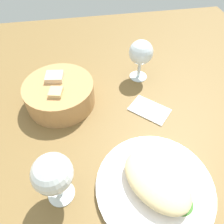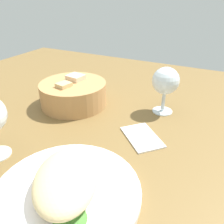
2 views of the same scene
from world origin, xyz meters
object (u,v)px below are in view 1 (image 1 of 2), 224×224
at_px(bread_basket, 60,94).
at_px(folded_napkin, 149,109).
at_px(wine_glass_far, 53,175).
at_px(plate, 155,186).
at_px(wine_glass_near, 141,54).

height_order(bread_basket, folded_napkin, bread_basket).
relative_size(bread_basket, wine_glass_far, 1.43).
xyz_separation_m(wine_glass_far, folded_napkin, (0.20, -0.26, -0.09)).
relative_size(plate, wine_glass_far, 1.86).
bearing_deg(bread_basket, plate, -146.80).
height_order(plate, wine_glass_near, wine_glass_near).
distance_m(wine_glass_near, wine_glass_far, 0.44).
xyz_separation_m(bread_basket, wine_glass_near, (0.08, -0.26, 0.05)).
height_order(bread_basket, wine_glass_near, wine_glass_near).
distance_m(wine_glass_near, folded_napkin, 0.18).
height_order(plate, bread_basket, bread_basket).
xyz_separation_m(plate, bread_basket, (0.30, 0.20, 0.03)).
distance_m(plate, folded_napkin, 0.23).
height_order(wine_glass_far, folded_napkin, wine_glass_far).
bearing_deg(wine_glass_near, plate, 170.88).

